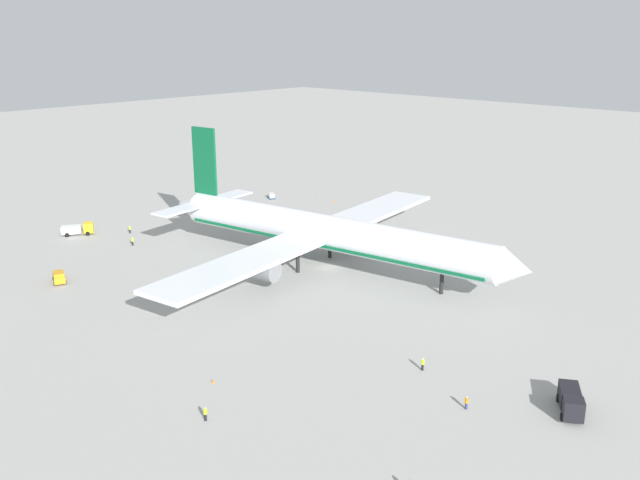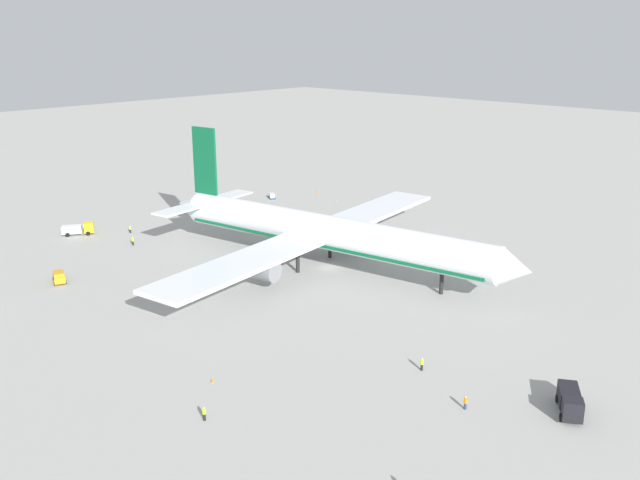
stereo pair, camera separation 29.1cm
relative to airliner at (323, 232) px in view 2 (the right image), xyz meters
name	(u,v)px [view 2 (the right image)]	position (x,y,z in m)	size (l,w,h in m)	color
ground_plane	(329,268)	(1.39, 0.17, -6.64)	(600.00, 600.00, 0.00)	#9E9E99
airliner	(323,232)	(0.00, 0.00, 0.00)	(76.73, 78.40, 23.65)	silver
service_truck_1	(79,229)	(-52.59, -20.71, -5.32)	(5.47, 6.74, 2.55)	yellow
service_truck_3	(570,401)	(55.70, -18.02, -5.15)	(5.21, 6.71, 2.83)	black
service_van	(59,277)	(-27.93, -37.65, -5.61)	(4.63, 3.35, 1.97)	orange
baggage_cart_0	(272,196)	(-46.69, 30.59, -5.87)	(3.14, 2.57, 1.41)	#26598C
ground_worker_0	(204,414)	(26.35, -47.88, -5.78)	(0.56, 0.56, 1.70)	black
ground_worker_1	(465,403)	(46.59, -25.62, -5.81)	(0.55, 0.55, 1.64)	navy
ground_worker_2	(422,364)	(37.35, -21.20, -5.75)	(0.45, 0.45, 1.76)	black
ground_worker_4	(133,241)	(-37.35, -16.98, -5.73)	(0.50, 0.50, 1.78)	black
ground_worker_5	(130,229)	(-45.53, -12.46, -5.81)	(0.56, 0.56, 1.65)	black
traffic_cone_0	(336,201)	(-32.06, 39.47, -6.37)	(0.36, 0.36, 0.55)	orange
traffic_cone_1	(212,381)	(20.12, -41.84, -6.37)	(0.36, 0.36, 0.55)	orange
traffic_cone_2	(318,192)	(-42.28, 43.77, -6.37)	(0.36, 0.36, 0.55)	orange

